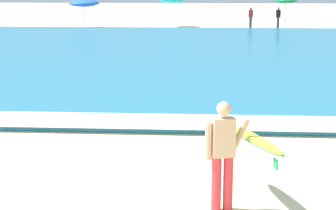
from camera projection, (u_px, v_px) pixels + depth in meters
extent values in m
cube|color=teal|center=(180.00, 53.00, 26.53)|extent=(120.00, 28.00, 0.14)
cube|color=white|center=(156.00, 121.00, 13.47)|extent=(120.00, 1.51, 0.01)
cylinder|color=red|center=(216.00, 184.00, 8.51)|extent=(0.15, 0.15, 0.88)
cylinder|color=red|center=(228.00, 183.00, 8.54)|extent=(0.15, 0.15, 0.88)
cube|color=tan|center=(223.00, 137.00, 8.36)|extent=(0.38, 0.30, 0.60)
sphere|color=tan|center=(224.00, 109.00, 8.27)|extent=(0.22, 0.22, 0.22)
cylinder|color=tan|center=(208.00, 141.00, 8.33)|extent=(0.10, 0.10, 0.58)
cylinder|color=tan|center=(240.00, 135.00, 8.43)|extent=(0.33, 0.17, 0.51)
ellipsoid|color=yellow|center=(254.00, 139.00, 8.47)|extent=(0.80, 2.20, 0.26)
ellipsoid|color=green|center=(254.00, 140.00, 8.47)|extent=(0.85, 2.28, 0.22)
cube|color=green|center=(276.00, 164.00, 7.65)|extent=(0.05, 0.14, 0.14)
cylinder|color=beige|center=(85.00, 16.00, 41.25)|extent=(0.05, 0.05, 1.76)
ellipsoid|color=blue|center=(84.00, 3.00, 41.04)|extent=(2.27, 2.29, 0.68)
cylinder|color=beige|center=(172.00, 14.00, 42.25)|extent=(0.05, 0.05, 1.91)
ellipsoid|color=#19ADB2|center=(172.00, 1.00, 42.02)|extent=(1.82, 1.84, 0.53)
cylinder|color=beige|center=(285.00, 15.00, 40.30)|extent=(0.05, 0.05, 2.02)
ellipsoid|color=#23844C|center=(286.00, 0.00, 40.06)|extent=(1.71, 1.74, 0.59)
cylinder|color=#383842|center=(250.00, 23.00, 40.45)|extent=(0.20, 0.20, 0.84)
cube|color=red|center=(251.00, 14.00, 40.30)|extent=(0.32, 0.20, 0.54)
sphere|color=#9E7051|center=(251.00, 8.00, 40.22)|extent=(0.20, 0.20, 0.20)
cylinder|color=#383842|center=(278.00, 23.00, 40.54)|extent=(0.20, 0.20, 0.84)
cube|color=black|center=(278.00, 14.00, 40.39)|extent=(0.32, 0.20, 0.54)
sphere|color=tan|center=(279.00, 8.00, 40.31)|extent=(0.20, 0.20, 0.20)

